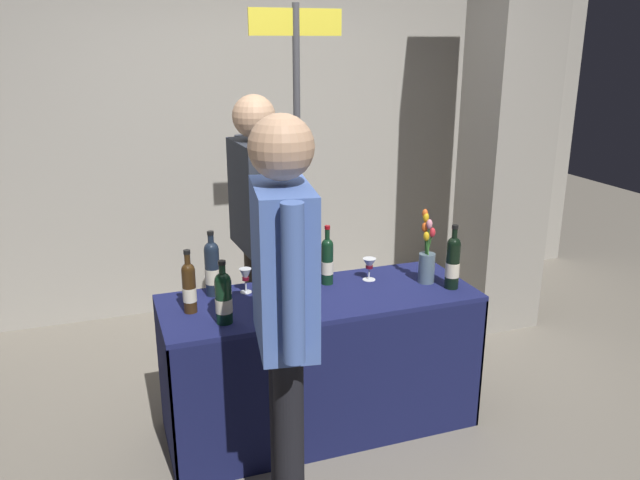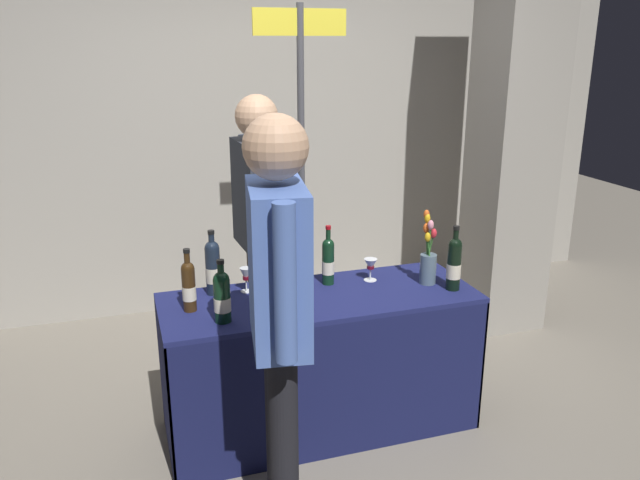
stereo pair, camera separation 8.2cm
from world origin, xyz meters
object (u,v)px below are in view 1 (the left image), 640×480
Objects in this scene: tasting_table at (320,339)px; flower_vase at (427,259)px; concrete_pillar at (508,120)px; wine_glass_near_vendor at (369,265)px; featured_wine_bottle at (271,284)px; vendor_presenter at (257,216)px; display_bottle_0 at (453,262)px; wine_glass_mid at (245,276)px; taster_foreground_right at (284,296)px; booth_signpost at (297,150)px.

flower_vase reaches higher than tasting_table.
wine_glass_near_vendor is at bearing -150.80° from concrete_pillar.
concrete_pillar is 1.53m from flower_vase.
vendor_presenter reaches higher than featured_wine_bottle.
flower_vase is at bearing 127.38° from display_bottle_0.
wine_glass_mid is 0.87m from taster_foreground_right.
taster_foreground_right is at bearing -143.22° from concrete_pillar.
flower_vase reaches higher than featured_wine_bottle.
flower_vase is 0.23× the size of taster_foreground_right.
tasting_table is 0.71m from flower_vase.
tasting_table is 0.95m from taster_foreground_right.
tasting_table is 0.92× the size of taster_foreground_right.
featured_wine_bottle is at bearing -114.33° from booth_signpost.
booth_signpost reaches higher than flower_vase.
concrete_pillar reaches higher than tasting_table.
wine_glass_mid is (-2.04, -0.71, -0.64)m from concrete_pillar.
vendor_presenter is at bearing 141.13° from display_bottle_0.
booth_signpost reaches higher than wine_glass_mid.
concrete_pillar reaches higher than booth_signpost.
wine_glass_mid is at bearing 168.97° from flower_vase.
display_bottle_0 reaches higher than wine_glass_mid.
taster_foreground_right is (-0.38, -0.67, 0.56)m from tasting_table.
wine_glass_mid is 0.48m from vendor_presenter.
wine_glass_mid is 0.06× the size of booth_signpost.
wine_glass_mid is at bearing 6.40° from taster_foreground_right.
tasting_table is at bearing -21.06° from taster_foreground_right.
concrete_pillar is at bearing 27.64° from tasting_table.
wine_glass_mid is at bearing 153.48° from tasting_table.
display_bottle_0 is (0.69, -0.13, 0.39)m from tasting_table.
taster_foreground_right is (-0.71, -0.79, 0.23)m from wine_glass_near_vendor.
vendor_presenter is (-1.87, -0.31, -0.44)m from concrete_pillar.
taster_foreground_right is at bearing -119.94° from tasting_table.
tasting_table is 0.48m from featured_wine_bottle.
taster_foreground_right is (-1.08, -0.54, 0.17)m from display_bottle_0.
featured_wine_bottle is 2.72× the size of wine_glass_near_vendor.
vendor_presenter is at bearing 107.37° from tasting_table.
concrete_pillar is 24.21× the size of wine_glass_near_vendor.
taster_foreground_right is at bearing -132.03° from wine_glass_near_vendor.
taster_foreground_right is (-0.20, -1.24, 0.02)m from vendor_presenter.
display_bottle_0 is 0.45m from wine_glass_near_vendor.
vendor_presenter is (-0.51, 0.45, 0.21)m from wine_glass_near_vendor.
taster_foreground_right is (-0.04, -0.84, 0.22)m from wine_glass_mid.
booth_signpost is at bearing 79.33° from tasting_table.
display_bottle_0 is at bearing -2.17° from featured_wine_bottle.
tasting_table is at bearing 18.16° from featured_wine_bottle.
booth_signpost reaches higher than tasting_table.
wine_glass_near_vendor is (-1.36, -0.76, -0.64)m from concrete_pillar.
wine_glass_mid is (-0.68, 0.05, 0.00)m from wine_glass_near_vendor.
display_bottle_0 is at bearing -34.83° from wine_glass_near_vendor.
booth_signpost reaches higher than wine_glass_near_vendor.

